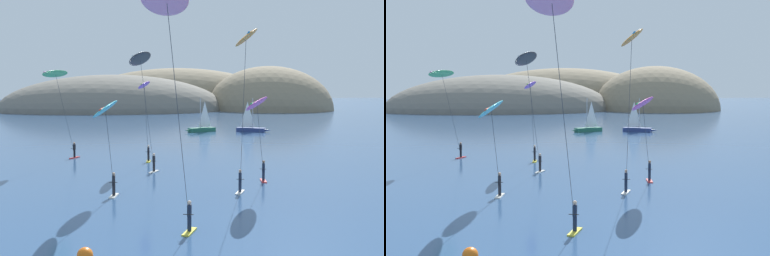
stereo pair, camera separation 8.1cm
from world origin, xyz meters
TOP-DOWN VIEW (x-y plane):
  - headland_island at (9.48, 150.20)m, footprint 108.13×60.55m
  - sailboat_near at (11.18, 65.24)m, footprint 5.63×3.79m
  - sailboat_far at (2.43, 66.78)m, footprint 5.84×3.16m
  - kitesurfer_cyan at (-12.62, 15.52)m, footprint 1.92×8.56m
  - kitesurfer_green at (-17.50, 34.61)m, footprint 3.07×8.82m
  - kitesurfer_orange at (-4.13, 15.40)m, footprint 2.67×8.05m
  - kitesurfer_magenta at (-2.01, 19.69)m, footprint 4.11×7.99m
  - kitesurfer_black at (-9.94, 24.87)m, footprint 3.30×8.04m
  - kitesurfer_pink at (-9.98, 5.72)m, footprint 3.94×9.53m
  - kitesurfer_purple at (-9.23, 32.27)m, footprint 1.89×6.65m
  - marker_buoy at (-13.50, 7.34)m, footprint 0.70×0.70m

SIDE VIEW (x-z plane):
  - headland_island at x=9.48m, z-range -14.58..14.58m
  - marker_buoy at x=-13.50m, z-range 0.00..0.70m
  - sailboat_near at x=11.18m, z-range -2.21..3.49m
  - sailboat_far at x=2.43m, z-range -2.21..3.49m
  - kitesurfer_cyan at x=-12.62m, z-range 2.52..9.43m
  - kitesurfer_magenta at x=-2.01m, z-range 2.58..9.60m
  - kitesurfer_purple at x=-9.23m, z-range 2.97..11.19m
  - kitesurfer_green at x=-17.50m, z-range 3.63..12.93m
  - kitesurfer_black at x=-9.94m, z-range 3.93..14.34m
  - kitesurfer_orange at x=-4.13m, z-range 4.25..15.38m
  - kitesurfer_pink at x=-9.98m, z-range 4.62..16.02m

